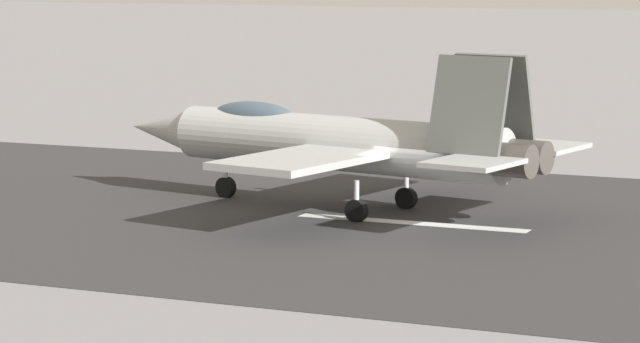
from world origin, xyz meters
name	(u,v)px	position (x,y,z in m)	size (l,w,h in m)	color
ground_plane	(407,223)	(0.00, 0.00, 0.00)	(400.00, 400.00, 0.00)	gray
runway_strip	(407,223)	(-0.02, 0.00, 0.01)	(240.00, 26.00, 0.02)	#313032
fighter_jet	(337,141)	(3.13, -1.48, 2.43)	(17.78, 13.63, 5.62)	#A5A8A7
marker_cone_mid	(335,155)	(8.08, -13.01, 0.28)	(0.44, 0.44, 0.55)	orange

